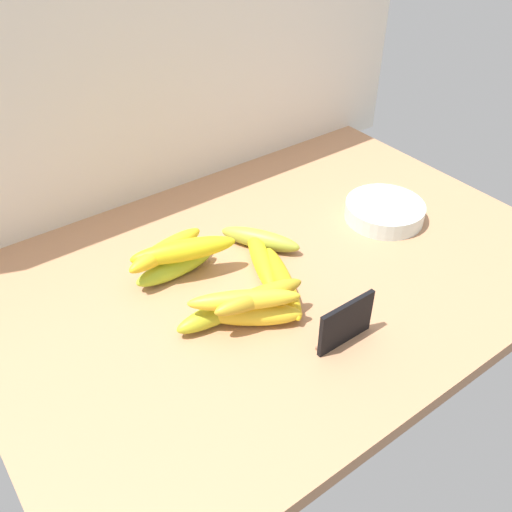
# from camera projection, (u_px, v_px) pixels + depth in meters

# --- Properties ---
(counter_top) EXTENTS (1.10, 0.76, 0.03)m
(counter_top) POSITION_uv_depth(u_px,v_px,m) (278.00, 274.00, 1.08)
(counter_top) COLOR #AF7A55
(counter_top) RESTS_ON ground
(back_wall) EXTENTS (1.30, 0.02, 0.70)m
(back_wall) POSITION_uv_depth(u_px,v_px,m) (162.00, 46.00, 1.12)
(back_wall) COLOR silver
(back_wall) RESTS_ON ground
(chalkboard_sign) EXTENTS (0.11, 0.02, 0.08)m
(chalkboard_sign) POSITION_uv_depth(u_px,v_px,m) (345.00, 324.00, 0.90)
(chalkboard_sign) COLOR black
(chalkboard_sign) RESTS_ON counter_top
(fruit_bowl) EXTENTS (0.17, 0.17, 0.04)m
(fruit_bowl) POSITION_uv_depth(u_px,v_px,m) (383.00, 211.00, 1.20)
(fruit_bowl) COLOR silver
(fruit_bowl) RESTS_ON counter_top
(banana_0) EXTENTS (0.17, 0.14, 0.04)m
(banana_0) POSITION_uv_depth(u_px,v_px,m) (250.00, 313.00, 0.95)
(banana_0) COLOR yellow
(banana_0) RESTS_ON counter_top
(banana_1) EXTENTS (0.12, 0.16, 0.04)m
(banana_1) POSITION_uv_depth(u_px,v_px,m) (260.00, 239.00, 1.12)
(banana_1) COLOR #A0AC35
(banana_1) RESTS_ON counter_top
(banana_2) EXTENTS (0.11, 0.20, 0.03)m
(banana_2) POSITION_uv_depth(u_px,v_px,m) (261.00, 259.00, 1.07)
(banana_2) COLOR yellow
(banana_2) RESTS_ON counter_top
(banana_3) EXTENTS (0.16, 0.04, 0.04)m
(banana_3) POSITION_uv_depth(u_px,v_px,m) (175.00, 267.00, 1.05)
(banana_3) COLOR #A1BF2B
(banana_3) RESTS_ON counter_top
(banana_4) EXTENTS (0.15, 0.05, 0.04)m
(banana_4) POSITION_uv_depth(u_px,v_px,m) (217.00, 313.00, 0.95)
(banana_4) COLOR gold
(banana_4) RESTS_ON counter_top
(banana_5) EXTENTS (0.11, 0.20, 0.04)m
(banana_5) POSITION_uv_depth(u_px,v_px,m) (282.00, 282.00, 1.01)
(banana_5) COLOR gold
(banana_5) RESTS_ON counter_top
(banana_6) EXTENTS (0.17, 0.05, 0.03)m
(banana_6) POSITION_uv_depth(u_px,v_px,m) (259.00, 297.00, 0.92)
(banana_6) COLOR gold
(banana_6) RESTS_ON banana_0
(banana_7) EXTENTS (0.20, 0.10, 0.04)m
(banana_7) POSITION_uv_depth(u_px,v_px,m) (184.00, 250.00, 1.02)
(banana_7) COLOR yellow
(banana_7) RESTS_ON banana_3
(banana_8) EXTENTS (0.17, 0.07, 0.04)m
(banana_8) POSITION_uv_depth(u_px,v_px,m) (166.00, 250.00, 1.02)
(banana_8) COLOR yellow
(banana_8) RESTS_ON banana_3
(banana_9) EXTENTS (0.18, 0.12, 0.03)m
(banana_9) POSITION_uv_depth(u_px,v_px,m) (244.00, 300.00, 0.92)
(banana_9) COLOR yellow
(banana_9) RESTS_ON banana_0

